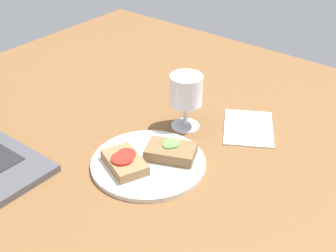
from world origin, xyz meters
The scene contains 6 objects.
wooden_table centered at (0.00, 0.00, 1.50)cm, with size 140.00×140.00×3.00cm, color brown.
plate centered at (-1.39, -5.66, 3.52)cm, with size 24.33×24.33×1.04cm, color silver.
sandwich_with_cucumber centered at (3.00, -8.28, 5.33)cm, with size 10.20×12.15×2.87cm.
sandwich_with_tomato centered at (-5.77, -2.99, 5.27)cm, with size 10.10×12.20×2.72cm.
wine_glass centered at (15.82, -2.60, 12.25)cm, with size 7.69×7.69×13.49cm.
napkin centered at (24.42, -14.91, 3.20)cm, with size 15.53×11.40×0.40cm, color white.
Camera 1 is at (-60.90, -58.28, 63.06)cm, focal length 50.00 mm.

